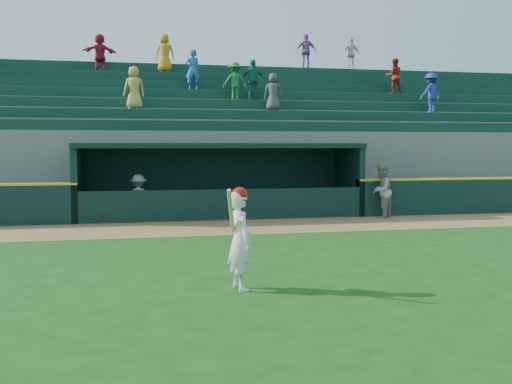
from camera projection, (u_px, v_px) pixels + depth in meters
ground at (271, 260)px, 11.87m from camera, size 120.00×120.00×0.00m
warning_track at (233, 227)px, 16.65m from camera, size 40.00×3.00×0.01m
dugout_player_front at (381, 191)px, 18.75m from camera, size 1.11×1.11×1.81m
dugout_player_inside at (139, 197)px, 18.18m from camera, size 0.96×0.58×1.46m
dugout at (219, 175)px, 19.57m from camera, size 9.40×2.80×2.46m
stands at (204, 145)px, 23.95m from camera, size 34.50×6.25×7.57m
batter_at_plate at (240, 238)px, 9.40m from camera, size 0.55×0.81×1.72m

